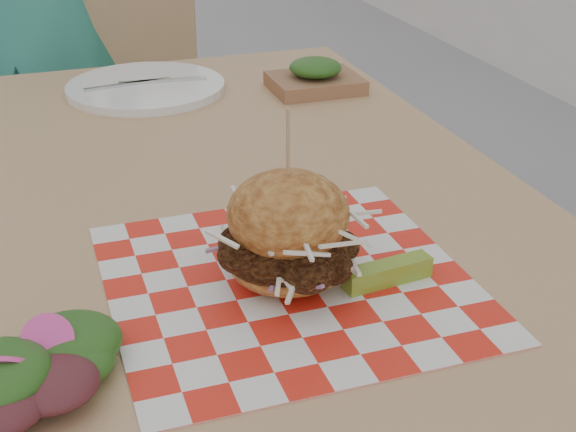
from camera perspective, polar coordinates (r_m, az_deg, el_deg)
name	(u,v)px	position (r m, az deg, el deg)	size (l,w,h in m)	color
patio_table	(207,245)	(1.06, -5.80, -2.03)	(0.80, 1.20, 0.75)	tan
patio_chair	(129,112)	(1.92, -11.21, 7.24)	(0.52, 0.53, 0.95)	tan
paper_liner	(288,281)	(0.82, 0.00, -4.61)	(0.36, 0.36, 0.00)	red
sandwich	(288,236)	(0.80, 0.00, -1.42)	(0.16, 0.16, 0.18)	#BF7C36
pickle_spear	(387,273)	(0.82, 7.09, -4.02)	(0.10, 0.02, 0.02)	olive
side_salad	(34,376)	(0.70, -17.63, -10.80)	(0.14, 0.13, 0.05)	#3F1419
place_setting	(146,87)	(1.41, -10.08, 9.00)	(0.27, 0.27, 0.02)	white
kraft_tray	(315,77)	(1.39, 1.95, 9.83)	(0.15, 0.12, 0.06)	#8D5F40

